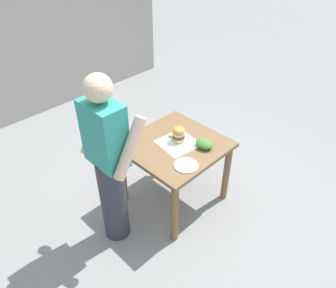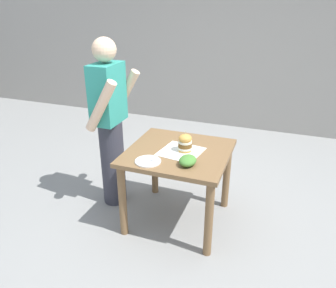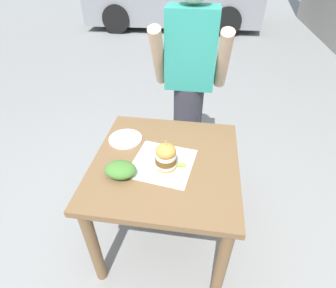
# 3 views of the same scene
# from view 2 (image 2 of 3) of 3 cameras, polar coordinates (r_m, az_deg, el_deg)

# --- Properties ---
(ground_plane) EXTENTS (80.00, 80.00, 0.00)m
(ground_plane) POSITION_cam_2_polar(r_m,az_deg,el_deg) (3.33, 1.66, -12.78)
(ground_plane) COLOR gray
(patio_table) EXTENTS (0.87, 0.90, 0.74)m
(patio_table) POSITION_cam_2_polar(r_m,az_deg,el_deg) (3.00, 1.79, -3.45)
(patio_table) COLOR brown
(patio_table) RESTS_ON ground
(serving_paper) EXTENTS (0.40, 0.40, 0.00)m
(serving_paper) POSITION_cam_2_polar(r_m,az_deg,el_deg) (2.92, 2.26, -1.31)
(serving_paper) COLOR white
(serving_paper) RESTS_ON patio_table
(sandwich) EXTENTS (0.13, 0.13, 0.19)m
(sandwich) POSITION_cam_2_polar(r_m,az_deg,el_deg) (2.90, 3.00, 0.22)
(sandwich) COLOR gold
(sandwich) RESTS_ON serving_paper
(pickle_spear) EXTENTS (0.08, 0.03, 0.02)m
(pickle_spear) POSITION_cam_2_polar(r_m,az_deg,el_deg) (3.00, 3.18, -0.31)
(pickle_spear) COLOR #8EA83D
(pickle_spear) RESTS_ON serving_paper
(side_plate_with_forks) EXTENTS (0.22, 0.22, 0.02)m
(side_plate_with_forks) POSITION_cam_2_polar(r_m,az_deg,el_deg) (2.75, -3.51, -3.01)
(side_plate_with_forks) COLOR white
(side_plate_with_forks) RESTS_ON patio_table
(side_salad) EXTENTS (0.18, 0.14, 0.08)m
(side_salad) POSITION_cam_2_polar(r_m,az_deg,el_deg) (2.69, 3.46, -2.89)
(side_salad) COLOR #477F33
(side_salad) RESTS_ON patio_table
(diner_across_table) EXTENTS (0.55, 0.35, 1.69)m
(diner_across_table) POSITION_cam_2_polar(r_m,az_deg,el_deg) (3.23, -10.03, 3.59)
(diner_across_table) COLOR #33333D
(diner_across_table) RESTS_ON ground
(parked_car_mid_block) EXTENTS (4.22, 1.86, 1.60)m
(parked_car_mid_block) POSITION_cam_2_polar(r_m,az_deg,el_deg) (12.11, -17.76, 17.06)
(parked_car_mid_block) COLOR black
(parked_car_mid_block) RESTS_ON ground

